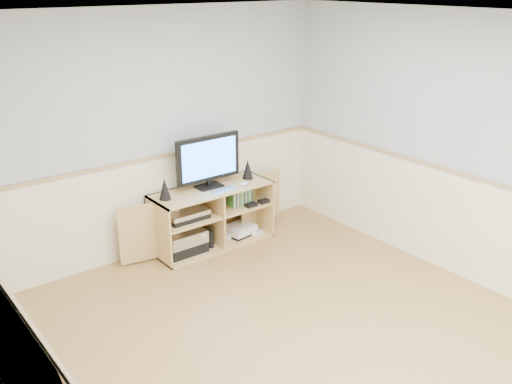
% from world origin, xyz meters
% --- Properties ---
extents(room, '(4.04, 4.54, 2.54)m').
position_xyz_m(room, '(-0.06, 0.12, 1.22)').
color(room, tan).
rests_on(room, ground).
extents(media_cabinet, '(2.07, 0.50, 0.65)m').
position_xyz_m(media_cabinet, '(0.47, 2.03, 0.33)').
color(media_cabinet, '#D7B46B').
rests_on(media_cabinet, floor).
extents(monitor, '(0.75, 0.18, 0.56)m').
position_xyz_m(monitor, '(0.47, 2.02, 0.95)').
color(monitor, black).
rests_on(monitor, media_cabinet).
extents(speaker_left, '(0.12, 0.12, 0.22)m').
position_xyz_m(speaker_left, '(-0.07, 1.99, 0.76)').
color(speaker_left, black).
rests_on(speaker_left, media_cabinet).
extents(speaker_right, '(0.12, 0.12, 0.22)m').
position_xyz_m(speaker_right, '(0.97, 1.99, 0.76)').
color(speaker_right, black).
rests_on(speaker_right, media_cabinet).
extents(keyboard, '(0.32, 0.17, 0.01)m').
position_xyz_m(keyboard, '(0.53, 1.83, 0.66)').
color(keyboard, silver).
rests_on(keyboard, media_cabinet).
extents(mouse, '(0.10, 0.07, 0.04)m').
position_xyz_m(mouse, '(0.80, 1.83, 0.67)').
color(mouse, white).
rests_on(mouse, media_cabinet).
extents(av_components, '(0.52, 0.32, 0.47)m').
position_xyz_m(av_components, '(0.12, 1.97, 0.22)').
color(av_components, black).
rests_on(av_components, media_cabinet).
extents(game_consoles, '(0.46, 0.30, 0.11)m').
position_xyz_m(game_consoles, '(0.81, 1.96, 0.07)').
color(game_consoles, white).
rests_on(game_consoles, media_cabinet).
extents(game_cases, '(0.27, 0.14, 0.19)m').
position_xyz_m(game_cases, '(0.82, 1.95, 0.48)').
color(game_cases, '#3F8C3F').
rests_on(game_cases, media_cabinet).
extents(wall_outlet, '(0.12, 0.03, 0.12)m').
position_xyz_m(wall_outlet, '(1.00, 2.23, 0.60)').
color(wall_outlet, white).
rests_on(wall_outlet, wall_back).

